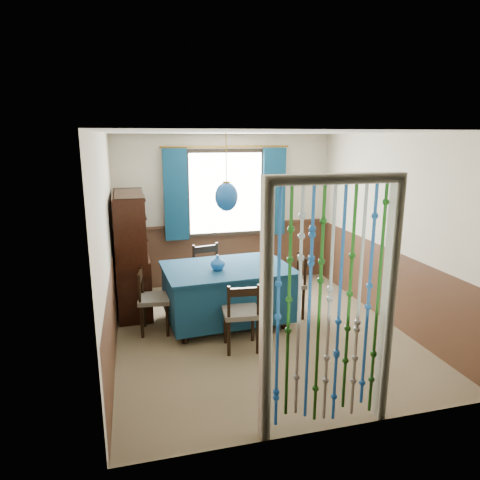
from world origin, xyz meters
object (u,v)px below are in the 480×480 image
object	(u,v)px
chair_right	(291,283)
vase_sideboard	(135,240)
chair_far	(210,274)
bowl_shelf	(134,234)
chair_left	(152,299)
dining_table	(227,291)
pendant_lamp	(226,197)
vase_table	(218,263)
sideboard	(132,269)
chair_near	(242,314)

from	to	relation	value
chair_right	vase_sideboard	world-z (taller)	vase_sideboard
chair_far	bowl_shelf	xyz separation A→B (m)	(-1.04, -0.17, 0.71)
chair_left	vase_sideboard	bearing A→B (deg)	-165.11
dining_table	vase_sideboard	world-z (taller)	vase_sideboard
chair_right	pendant_lamp	world-z (taller)	pendant_lamp
dining_table	chair_left	size ratio (longest dim) A/B	2.06
chair_left	vase_table	size ratio (longest dim) A/B	4.62
chair_far	sideboard	distance (m)	1.12
vase_table	chair_near	bearing A→B (deg)	-78.24
chair_near	chair_right	distance (m)	1.22
chair_right	vase_table	world-z (taller)	vase_table
dining_table	bowl_shelf	xyz separation A→B (m)	(-1.15, 0.53, 0.73)
chair_far	vase_sideboard	size ratio (longest dim) A/B	4.82
bowl_shelf	vase_sideboard	world-z (taller)	bowl_shelf
pendant_lamp	bowl_shelf	world-z (taller)	pendant_lamp
dining_table	chair_near	bearing A→B (deg)	-93.79
chair_right	vase_sideboard	bearing A→B (deg)	67.61
vase_sideboard	chair_left	bearing A→B (deg)	-81.90
chair_near	chair_right	xyz separation A→B (m)	(0.92, 0.81, 0.01)
dining_table	vase_table	world-z (taller)	vase_table
chair_near	vase_sideboard	world-z (taller)	vase_sideboard
vase_sideboard	vase_table	bearing A→B (deg)	-51.60
chair_near	vase_table	world-z (taller)	vase_table
bowl_shelf	vase_sideboard	bearing A→B (deg)	90.00
chair_near	vase_sideboard	bearing A→B (deg)	125.54
dining_table	chair_near	world-z (taller)	chair_near
dining_table	chair_right	world-z (taller)	chair_right
dining_table	chair_far	xyz separation A→B (m)	(-0.11, 0.70, 0.02)
vase_table	bowl_shelf	bearing A→B (deg)	148.53
chair_near	dining_table	bearing A→B (deg)	94.97
chair_far	sideboard	world-z (taller)	sideboard
sideboard	vase_sideboard	distance (m)	0.49
chair_left	chair_near	bearing A→B (deg)	59.68
chair_far	pendant_lamp	bearing A→B (deg)	87.07
chair_near	chair_left	world-z (taller)	chair_near
chair_left	chair_right	bearing A→B (deg)	98.84
chair_right	pendant_lamp	size ratio (longest dim) A/B	0.90
sideboard	vase_table	distance (m)	1.46
vase_table	dining_table	bearing A→B (deg)	33.26
chair_right	sideboard	xyz separation A→B (m)	(-2.13, 0.81, 0.13)
vase_sideboard	dining_table	bearing A→B (deg)	-45.74
chair_far	chair_right	world-z (taller)	chair_far
chair_right	bowl_shelf	distance (m)	2.25
dining_table	chair_left	world-z (taller)	chair_left
pendant_lamp	vase_table	world-z (taller)	pendant_lamp
sideboard	pendant_lamp	xyz separation A→B (m)	(1.21, -0.85, 1.13)
dining_table	vase_sideboard	distance (m)	1.72
vase_table	chair_left	bearing A→B (deg)	175.65
chair_left	pendant_lamp	world-z (taller)	pendant_lamp
bowl_shelf	chair_right	bearing A→B (deg)	-13.24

